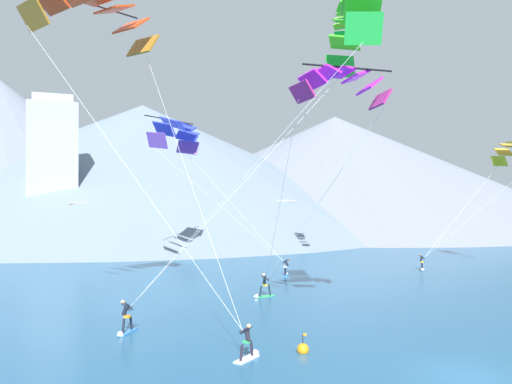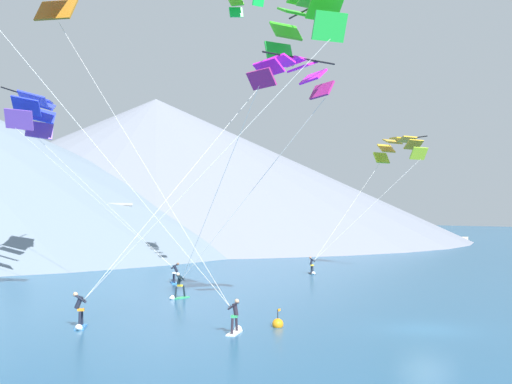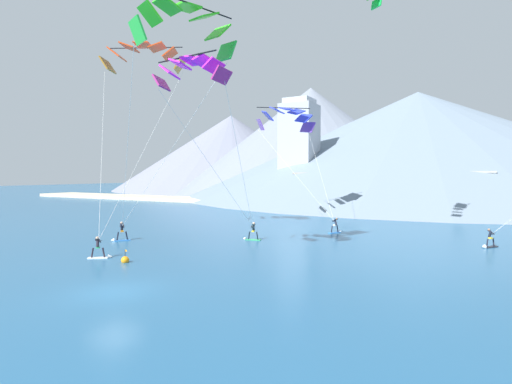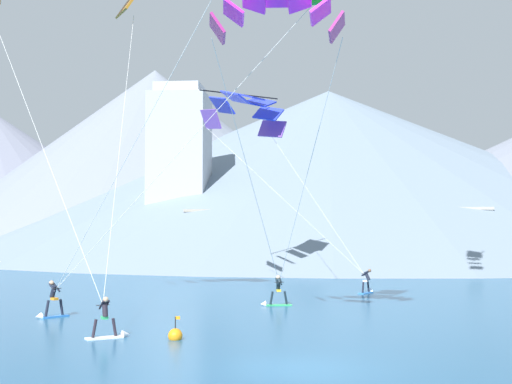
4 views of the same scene
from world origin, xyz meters
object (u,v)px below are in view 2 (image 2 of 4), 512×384
object	(u,v)px
parafoil_kite_far_left	(399,147)
parafoil_kite_mid_center	(291,73)
kitesurfer_near_lead	(79,316)
kitesurfer_far_left	(312,269)
kitesurfer_near_trail	(174,277)
kitesurfer_far_right	(236,323)
kitesurfer_mid_center	(178,291)
parafoil_kite_near_trail	(34,111)
parafoil_kite_near_lead	(304,20)
race_marker_buoy	(278,324)

from	to	relation	value
parafoil_kite_far_left	parafoil_kite_mid_center	bearing A→B (deg)	-154.37
kitesurfer_near_lead	parafoil_kite_far_left	xyz separation A→B (m)	(38.89, 9.90, 11.26)
kitesurfer_far_left	parafoil_kite_far_left	bearing A→B (deg)	-16.67
kitesurfer_near_trail	parafoil_kite_mid_center	world-z (taller)	parafoil_kite_mid_center
kitesurfer_far_left	parafoil_kite_mid_center	xyz separation A→B (m)	(-18.53, -16.07, 12.99)
kitesurfer_far_left	parafoil_kite_mid_center	bearing A→B (deg)	-139.06
kitesurfer_far_right	parafoil_kite_mid_center	distance (m)	14.67
kitesurfer_near_trail	kitesurfer_far_left	xyz separation A→B (m)	(13.74, -1.92, -0.05)
kitesurfer_mid_center	parafoil_kite_near_trail	distance (m)	19.79
kitesurfer_far_right	parafoil_kite_near_lead	distance (m)	17.20
kitesurfer_far_right	parafoil_kite_far_left	size ratio (longest dim) A/B	0.15
kitesurfer_mid_center	kitesurfer_far_right	size ratio (longest dim) A/B	1.05
parafoil_kite_far_left	race_marker_buoy	bearing A→B (deg)	-152.88
kitesurfer_mid_center	kitesurfer_far_left	bearing A→B (deg)	18.17
kitesurfer_near_lead	kitesurfer_far_left	bearing A→B (deg)	23.10
parafoil_kite_far_left	parafoil_kite_near_lead	bearing A→B (deg)	-152.87
kitesurfer_far_right	kitesurfer_far_left	bearing A→B (deg)	37.04
parafoil_kite_far_left	parafoil_kite_near_trail	bearing A→B (deg)	160.88
kitesurfer_near_trail	parafoil_kite_mid_center	xyz separation A→B (m)	(-4.79, -17.99, 12.93)
kitesurfer_near_lead	parafoil_kite_mid_center	size ratio (longest dim) A/B	0.14
kitesurfer_mid_center	kitesurfer_far_right	world-z (taller)	kitesurfer_mid_center
parafoil_kite_mid_center	parafoil_kite_near_trail	bearing A→B (deg)	99.39
kitesurfer_far_left	parafoil_kite_far_left	size ratio (longest dim) A/B	0.14
kitesurfer_far_left	parafoil_kite_far_left	distance (m)	14.91
kitesurfer_near_lead	kitesurfer_mid_center	distance (m)	12.13
parafoil_kite_near_trail	kitesurfer_far_left	bearing A→B (deg)	-20.10
parafoil_kite_mid_center	kitesurfer_far_right	bearing A→B (deg)	-157.00
parafoil_kite_near_trail	parafoil_kite_mid_center	size ratio (longest dim) A/B	1.04
parafoil_kite_near_trail	parafoil_kite_far_left	xyz separation A→B (m)	(31.76, -11.01, -1.64)
kitesurfer_far_left	kitesurfer_near_lead	bearing A→B (deg)	-156.90
kitesurfer_far_left	race_marker_buoy	world-z (taller)	kitesurfer_far_left
parafoil_kite_mid_center	parafoil_kite_far_left	distance (m)	30.81
kitesurfer_near_trail	kitesurfer_far_left	bearing A→B (deg)	-7.96
kitesurfer_mid_center	parafoil_kite_far_left	bearing A→B (deg)	7.15
kitesurfer_mid_center	kitesurfer_near_lead	bearing A→B (deg)	-148.60
kitesurfer_far_left	kitesurfer_near_trail	bearing A→B (deg)	172.04
kitesurfer_near_trail	parafoil_kite_mid_center	bearing A→B (deg)	-104.90
kitesurfer_near_lead	parafoil_kite_near_lead	bearing A→B (deg)	-20.45
kitesurfer_far_left	parafoil_kite_near_lead	xyz separation A→B (m)	(-18.36, -16.88, 15.85)
kitesurfer_mid_center	parafoil_kite_near_lead	xyz separation A→B (m)	(0.97, -10.54, 15.78)
kitesurfer_mid_center	parafoil_kite_near_trail	xyz separation A→B (m)	(-3.23, 14.59, 12.97)
kitesurfer_mid_center	parafoil_kite_near_lead	size ratio (longest dim) A/B	0.11
kitesurfer_mid_center	parafoil_kite_far_left	world-z (taller)	parafoil_kite_far_left
kitesurfer_far_right	parafoil_kite_mid_center	bearing A→B (deg)	23.00
kitesurfer_far_right	parafoil_kite_far_left	world-z (taller)	parafoil_kite_far_left
parafoil_kite_mid_center	race_marker_buoy	size ratio (longest dim) A/B	12.69
kitesurfer_far_left	kitesurfer_far_right	size ratio (longest dim) A/B	0.97
kitesurfer_mid_center	parafoil_kite_mid_center	bearing A→B (deg)	-85.31
kitesurfer_near_lead	parafoil_kite_mid_center	xyz separation A→B (m)	(11.15, -3.41, 12.85)
parafoil_kite_near_trail	race_marker_buoy	bearing A→B (deg)	-89.39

